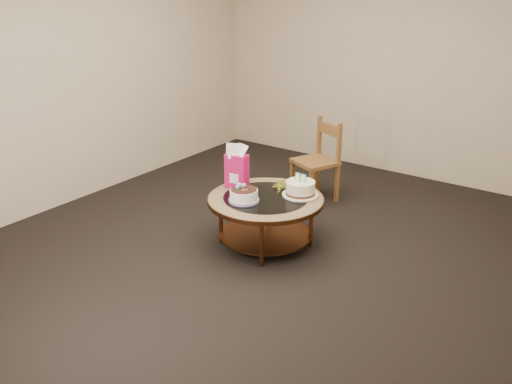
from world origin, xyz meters
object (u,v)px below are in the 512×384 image
Objects in this scene: decorated_cake at (244,196)px; cream_cake at (300,189)px; dining_chair at (318,160)px; gift_bag at (237,166)px; coffee_table at (266,205)px.

cream_cake is (0.32, 0.39, 0.01)m from decorated_cake.
cream_cake is 0.37× the size of dining_chair.
gift_bag reaches higher than decorated_cake.
gift_bag is 1.19m from dining_chair.
cream_cake is at bearing 8.51° from gift_bag.
dining_chair is at bearing 98.00° from coffee_table.
gift_bag is at bearing 137.21° from decorated_cake.
coffee_table is at bearing 62.49° from decorated_cake.
coffee_table is 0.34m from cream_cake.
decorated_cake is at bearing -117.51° from coffee_table.
cream_cake is at bearing -44.97° from dining_chair.
decorated_cake is at bearing -63.57° from dining_chair.
gift_bag is (-0.57, -0.16, 0.14)m from cream_cake.
dining_chair is at bearing 114.98° from cream_cake.
decorated_cake is at bearing -50.38° from gift_bag.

